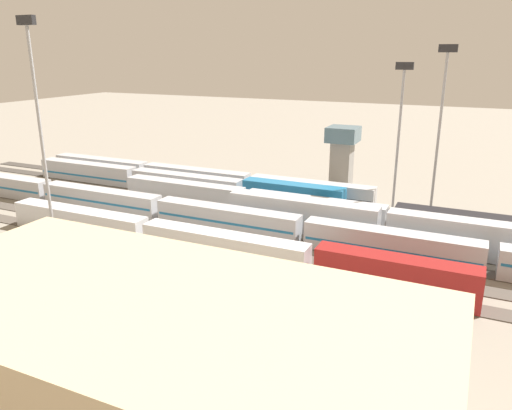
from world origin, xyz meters
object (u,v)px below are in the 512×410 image
(maintenance_shed, at_px, (157,372))
(train_on_track_4, at_px, (227,219))
(light_mast_2, at_px, (400,117))
(light_mast_0, at_px, (441,110))
(control_tower, at_px, (342,151))
(train_on_track_3, at_px, (383,226))
(light_mast_1, at_px, (37,106))
(train_on_track_6, at_px, (213,245))
(train_on_track_2, at_px, (304,208))
(train_on_track_0, at_px, (196,178))
(train_on_track_1, at_px, (176,183))

(maintenance_shed, bearing_deg, train_on_track_4, -68.39)
(maintenance_shed, bearing_deg, light_mast_2, -94.86)
(light_mast_0, xyz_separation_m, control_tower, (18.88, -12.35, -10.35))
(train_on_track_4, bearing_deg, light_mast_0, -140.52)
(train_on_track_3, bearing_deg, light_mast_2, -84.90)
(light_mast_1, bearing_deg, train_on_track_3, -157.47)
(train_on_track_3, relative_size, train_on_track_6, 0.71)
(train_on_track_2, xyz_separation_m, maintenance_shed, (-6.67, 48.97, 3.46))
(train_on_track_4, xyz_separation_m, control_tower, (-8.08, -34.57, 4.97))
(train_on_track_0, relative_size, maintenance_shed, 1.91)
(train_on_track_3, relative_size, light_mast_1, 1.54)
(train_on_track_3, bearing_deg, maintenance_shed, 81.20)
(train_on_track_3, height_order, light_mast_1, light_mast_1)
(train_on_track_3, bearing_deg, train_on_track_4, 12.67)
(train_on_track_6, xyz_separation_m, light_mast_1, (24.70, 3.15, 17.05))
(train_on_track_2, xyz_separation_m, light_mast_0, (-18.20, -12.21, 15.23))
(train_on_track_0, relative_size, train_on_track_1, 1.08)
(train_on_track_6, bearing_deg, light_mast_1, 7.28)
(train_on_track_1, bearing_deg, train_on_track_3, 166.36)
(train_on_track_6, distance_m, light_mast_1, 30.18)
(train_on_track_1, xyz_separation_m, light_mast_1, (2.57, 28.15, 17.07))
(maintenance_shed, bearing_deg, train_on_track_6, -67.08)
(train_on_track_3, distance_m, train_on_track_6, 24.26)
(train_on_track_0, bearing_deg, light_mast_2, -176.11)
(train_on_track_2, distance_m, train_on_track_1, 28.16)
(train_on_track_3, relative_size, train_on_track_0, 0.66)
(light_mast_2, bearing_deg, train_on_track_2, 46.64)
(train_on_track_4, distance_m, light_mast_0, 38.15)
(train_on_track_1, height_order, light_mast_2, light_mast_2)
(light_mast_1, height_order, maintenance_shed, light_mast_1)
(train_on_track_1, xyz_separation_m, maintenance_shed, (-34.39, 53.97, 3.49))
(train_on_track_4, relative_size, maintenance_shed, 3.20)
(light_mast_1, bearing_deg, train_on_track_6, -172.72)
(train_on_track_6, height_order, train_on_track_1, same)
(light_mast_1, bearing_deg, light_mast_2, -139.71)
(train_on_track_3, xyz_separation_m, light_mast_0, (-4.72, -17.21, 14.72))
(train_on_track_3, distance_m, light_mast_0, 23.14)
(light_mast_1, relative_size, maintenance_shed, 0.82)
(train_on_track_2, bearing_deg, light_mast_0, -146.13)
(train_on_track_2, xyz_separation_m, light_mast_2, (-11.90, -12.60, 13.76))
(train_on_track_2, height_order, light_mast_1, light_mast_1)
(light_mast_2, bearing_deg, train_on_track_3, 95.10)
(train_on_track_2, bearing_deg, light_mast_1, 37.40)
(train_on_track_0, xyz_separation_m, light_mast_1, (3.85, 33.15, 17.16))
(train_on_track_3, bearing_deg, train_on_track_1, -13.64)
(light_mast_0, distance_m, control_tower, 24.83)
(train_on_track_1, relative_size, maintenance_shed, 1.77)
(light_mast_0, bearing_deg, train_on_track_0, 2.84)
(train_on_track_2, bearing_deg, train_on_track_4, 48.75)
(train_on_track_6, relative_size, light_mast_1, 2.17)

